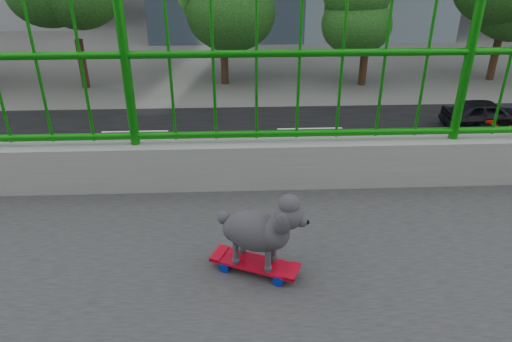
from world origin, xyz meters
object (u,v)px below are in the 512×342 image
object	(u,v)px
car_4	(486,114)
car_7	(469,181)
skateboard	(255,264)
car_1	(121,249)
poodle	(260,229)

from	to	relation	value
car_4	car_7	xyz separation A→B (m)	(6.40, -3.67, 0.13)
skateboard	car_1	size ratio (longest dim) A/B	0.10
poodle	car_1	world-z (taller)	poodle
poodle	car_1	distance (m)	11.36
car_1	skateboard	bearing A→B (deg)	20.43
poodle	skateboard	bearing A→B (deg)	-90.00
car_1	car_7	xyz separation A→B (m)	(-3.20, 10.92, 0.09)
car_1	poodle	bearing A→B (deg)	20.54
skateboard	car_1	bearing A→B (deg)	-135.98
skateboard	car_4	xyz separation A→B (m)	(-18.29, 11.35, -6.38)
skateboard	car_4	size ratio (longest dim) A/B	0.11
car_1	car_7	size ratio (longest dim) A/B	0.79
car_1	car_7	distance (m)	11.38
skateboard	car_7	world-z (taller)	skateboard
car_4	car_1	bearing A→B (deg)	123.34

